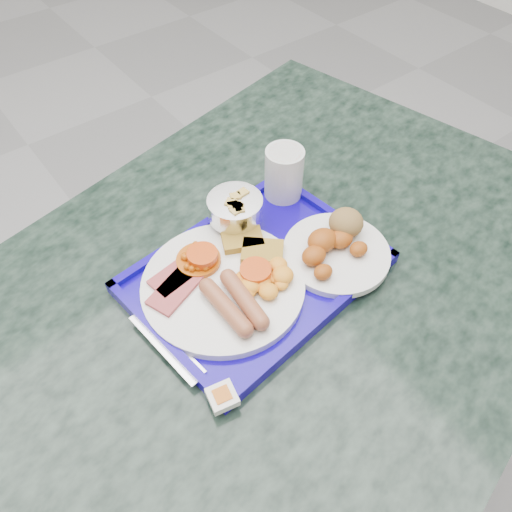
{
  "coord_description": "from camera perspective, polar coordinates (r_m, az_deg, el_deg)",
  "views": [
    {
      "loc": [
        -0.32,
        -0.84,
        1.45
      ],
      "look_at": [
        -0.01,
        -0.43,
        0.84
      ],
      "focal_mm": 35.0,
      "sensor_mm": 36.0,
      "label": 1
    }
  ],
  "objects": [
    {
      "name": "main_plate",
      "position": [
        0.8,
        -3.3,
        -2.93
      ],
      "size": [
        0.26,
        0.26,
        0.04
      ],
      "rotation": [
        0.0,
        0.0,
        -0.16
      ],
      "color": "white",
      "rests_on": "tray"
    },
    {
      "name": "floor",
      "position": [
        1.71,
        -8.88,
        -9.45
      ],
      "size": [
        6.0,
        6.0,
        0.0
      ],
      "primitive_type": "plane",
      "color": "gray",
      "rests_on": "ground"
    },
    {
      "name": "tray",
      "position": [
        0.83,
        -0.0,
        -2.01
      ],
      "size": [
        0.43,
        0.33,
        0.02
      ],
      "rotation": [
        0.0,
        0.0,
        0.11
      ],
      "color": "#12039C",
      "rests_on": "table"
    },
    {
      "name": "bread_plate",
      "position": [
        0.85,
        9.14,
        1.24
      ],
      "size": [
        0.18,
        0.18,
        0.06
      ],
      "rotation": [
        0.0,
        0.0,
        0.36
      ],
      "color": "white",
      "rests_on": "tray"
    },
    {
      "name": "juice_cup",
      "position": [
        0.93,
        3.21,
        9.58
      ],
      "size": [
        0.07,
        0.07,
        0.1
      ],
      "color": "silver",
      "rests_on": "tray"
    },
    {
      "name": "table",
      "position": [
        0.99,
        0.31,
        -11.02
      ],
      "size": [
        1.41,
        1.09,
        0.79
      ],
      "rotation": [
        0.0,
        0.0,
        0.21
      ],
      "color": "gray",
      "rests_on": "floor"
    },
    {
      "name": "knife",
      "position": [
        0.76,
        -10.72,
        -10.42
      ],
      "size": [
        0.03,
        0.16,
        0.0
      ],
      "primitive_type": "cube",
      "rotation": [
        0.0,
        0.0,
        0.1
      ],
      "color": "silver",
      "rests_on": "tray"
    },
    {
      "name": "spoon",
      "position": [
        0.79,
        -11.2,
        -6.48
      ],
      "size": [
        0.04,
        0.18,
        0.01
      ],
      "rotation": [
        0.0,
        0.0,
        0.1
      ],
      "color": "silver",
      "rests_on": "tray"
    },
    {
      "name": "jam_packet",
      "position": [
        0.71,
        -3.87,
        -15.75
      ],
      "size": [
        0.04,
        0.04,
        0.02
      ],
      "rotation": [
        0.0,
        0.0,
        -0.21
      ],
      "color": "white",
      "rests_on": "tray"
    },
    {
      "name": "fruit_bowl",
      "position": [
        0.87,
        -2.39,
        5.41
      ],
      "size": [
        0.1,
        0.1,
        0.07
      ],
      "color": "silver",
      "rests_on": "tray"
    }
  ]
}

